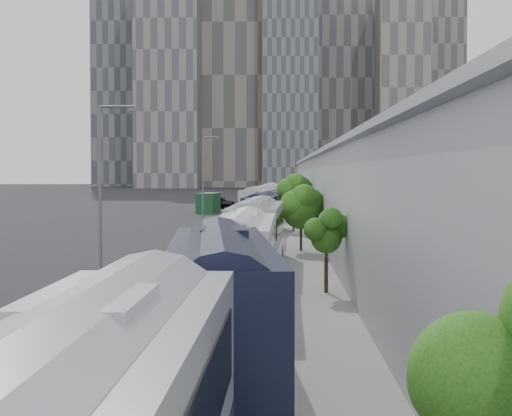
{
  "coord_description": "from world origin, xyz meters",
  "views": [
    {
      "loc": [
        3.96,
        -2.55,
        5.53
      ],
      "look_at": [
        2.33,
        58.05,
        3.0
      ],
      "focal_mm": 60.0,
      "sensor_mm": 36.0,
      "label": 1
    }
  ],
  "objects_px": {
    "bus_10": "(270,195)",
    "shipping_container": "(208,203)",
    "bus_7": "(269,204)",
    "bus_4": "(254,227)",
    "bus_6": "(260,208)",
    "bus_8": "(268,200)",
    "bus_5": "(263,216)",
    "street_lamp_far": "(204,172)",
    "bus_3": "(257,239)",
    "suv": "(222,203)",
    "street_lamp_near": "(104,180)",
    "bus_9": "(269,198)",
    "bus_1": "(220,315)",
    "bus_2": "(242,265)"
  },
  "relations": [
    {
      "from": "bus_10",
      "to": "shipping_container",
      "type": "bearing_deg",
      "value": -99.55
    },
    {
      "from": "bus_10",
      "to": "bus_7",
      "type": "bearing_deg",
      "value": -85.22
    },
    {
      "from": "bus_4",
      "to": "bus_6",
      "type": "distance_m",
      "value": 29.11
    },
    {
      "from": "bus_8",
      "to": "bus_4",
      "type": "bearing_deg",
      "value": -84.77
    },
    {
      "from": "bus_5",
      "to": "street_lamp_far",
      "type": "distance_m",
      "value": 23.45
    },
    {
      "from": "bus_6",
      "to": "shipping_container",
      "type": "xyz_separation_m",
      "value": [
        -7.59,
        24.16,
        -0.33
      ]
    },
    {
      "from": "bus_3",
      "to": "bus_6",
      "type": "height_order",
      "value": "bus_6"
    },
    {
      "from": "bus_5",
      "to": "suv",
      "type": "distance_m",
      "value": 54.69
    },
    {
      "from": "street_lamp_near",
      "to": "bus_8",
      "type": "bearing_deg",
      "value": 84.66
    },
    {
      "from": "bus_3",
      "to": "shipping_container",
      "type": "xyz_separation_m",
      "value": [
        -8.39,
        67.05,
        -0.31
      ]
    },
    {
      "from": "bus_9",
      "to": "shipping_container",
      "type": "xyz_separation_m",
      "value": [
        -8.11,
        -18.21,
        -0.15
      ]
    },
    {
      "from": "bus_4",
      "to": "bus_6",
      "type": "bearing_deg",
      "value": 92.27
    },
    {
      "from": "bus_8",
      "to": "bus_1",
      "type": "bearing_deg",
      "value": -84.5
    },
    {
      "from": "bus_8",
      "to": "street_lamp_near",
      "type": "height_order",
      "value": "street_lamp_near"
    },
    {
      "from": "bus_2",
      "to": "shipping_container",
      "type": "height_order",
      "value": "bus_2"
    },
    {
      "from": "bus_1",
      "to": "bus_3",
      "type": "distance_m",
      "value": 26.6
    },
    {
      "from": "bus_1",
      "to": "shipping_container",
      "type": "height_order",
      "value": "bus_1"
    },
    {
      "from": "bus_6",
      "to": "bus_10",
      "type": "relative_size",
      "value": 1.11
    },
    {
      "from": "bus_5",
      "to": "suv",
      "type": "bearing_deg",
      "value": 102.29
    },
    {
      "from": "bus_9",
      "to": "bus_8",
      "type": "bearing_deg",
      "value": -92.8
    },
    {
      "from": "bus_8",
      "to": "street_lamp_far",
      "type": "height_order",
      "value": "street_lamp_far"
    },
    {
      "from": "bus_3",
      "to": "bus_8",
      "type": "xyz_separation_m",
      "value": [
        -0.21,
        72.65,
        -0.07
      ]
    },
    {
      "from": "bus_9",
      "to": "bus_5",
      "type": "bearing_deg",
      "value": -93.02
    },
    {
      "from": "street_lamp_near",
      "to": "bus_6",
      "type": "bearing_deg",
      "value": 82.15
    },
    {
      "from": "bus_7",
      "to": "bus_9",
      "type": "xyz_separation_m",
      "value": [
        -0.34,
        27.43,
        -0.08
      ]
    },
    {
      "from": "bus_4",
      "to": "street_lamp_near",
      "type": "height_order",
      "value": "street_lamp_near"
    },
    {
      "from": "bus_6",
      "to": "bus_3",
      "type": "bearing_deg",
      "value": -83.16
    },
    {
      "from": "bus_1",
      "to": "bus_6",
      "type": "height_order",
      "value": "bus_6"
    },
    {
      "from": "bus_3",
      "to": "bus_6",
      "type": "bearing_deg",
      "value": 92.92
    },
    {
      "from": "street_lamp_near",
      "to": "shipping_container",
      "type": "xyz_separation_m",
      "value": [
        -0.78,
        73.54,
        -3.8
      ]
    },
    {
      "from": "bus_1",
      "to": "bus_4",
      "type": "height_order",
      "value": "bus_1"
    },
    {
      "from": "bus_6",
      "to": "street_lamp_far",
      "type": "xyz_separation_m",
      "value": [
        -6.6,
        6.78,
        3.88
      ]
    },
    {
      "from": "bus_9",
      "to": "street_lamp_far",
      "type": "height_order",
      "value": "street_lamp_far"
    },
    {
      "from": "bus_1",
      "to": "bus_6",
      "type": "distance_m",
      "value": 69.49
    },
    {
      "from": "bus_2",
      "to": "bus_5",
      "type": "height_order",
      "value": "bus_2"
    },
    {
      "from": "bus_7",
      "to": "shipping_container",
      "type": "height_order",
      "value": "bus_7"
    },
    {
      "from": "bus_10",
      "to": "suv",
      "type": "bearing_deg",
      "value": -107.78
    },
    {
      "from": "bus_2",
      "to": "bus_10",
      "type": "height_order",
      "value": "bus_2"
    },
    {
      "from": "bus_6",
      "to": "bus_10",
      "type": "bearing_deg",
      "value": 95.26
    },
    {
      "from": "bus_5",
      "to": "suv",
      "type": "height_order",
      "value": "bus_5"
    },
    {
      "from": "bus_2",
      "to": "bus_7",
      "type": "relative_size",
      "value": 0.99
    },
    {
      "from": "bus_8",
      "to": "shipping_container",
      "type": "distance_m",
      "value": 9.91
    },
    {
      "from": "bus_4",
      "to": "bus_1",
      "type": "bearing_deg",
      "value": -87.87
    },
    {
      "from": "bus_4",
      "to": "shipping_container",
      "type": "distance_m",
      "value": 53.84
    },
    {
      "from": "bus_4",
      "to": "bus_9",
      "type": "xyz_separation_m",
      "value": [
        0.27,
        71.48,
        0.01
      ]
    },
    {
      "from": "bus_1",
      "to": "bus_2",
      "type": "relative_size",
      "value": 1.05
    },
    {
      "from": "bus_6",
      "to": "bus_2",
      "type": "bearing_deg",
      "value": -83.7
    },
    {
      "from": "street_lamp_far",
      "to": "bus_10",
      "type": "bearing_deg",
      "value": 81.94
    },
    {
      "from": "bus_2",
      "to": "street_lamp_near",
      "type": "bearing_deg",
      "value": 136.33
    },
    {
      "from": "bus_7",
      "to": "shipping_container",
      "type": "bearing_deg",
      "value": 127.42
    }
  ]
}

